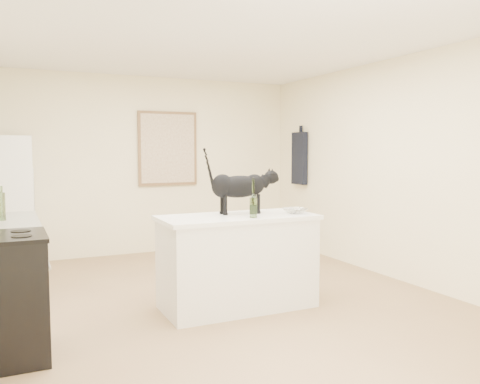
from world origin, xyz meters
name	(u,v)px	position (x,y,z in m)	size (l,w,h in m)	color
floor	(220,303)	(0.00, 0.00, 0.00)	(5.50, 5.50, 0.00)	#987951
ceiling	(219,38)	(0.00, 0.00, 2.60)	(5.50, 5.50, 0.00)	white
wall_back	(148,165)	(0.00, 2.75, 1.30)	(4.50, 4.50, 0.00)	#FFF4C5
wall_front	(441,197)	(0.00, -2.75, 1.30)	(4.50, 4.50, 0.00)	#FFF4C5
wall_right	(397,169)	(2.25, 0.00, 1.30)	(5.50, 5.50, 0.00)	#FFF4C5
island_base	(238,264)	(0.10, -0.20, 0.43)	(1.44, 0.67, 0.86)	white
island_top	(237,217)	(0.10, -0.20, 0.88)	(1.50, 0.70, 0.04)	white
left_cabinets	(3,274)	(-1.95, 0.30, 0.43)	(0.60, 1.40, 0.86)	white
left_countertop	(1,224)	(-1.95, 0.30, 0.88)	(0.62, 1.44, 0.04)	gray
stove	(2,300)	(-1.95, -0.60, 0.45)	(0.60, 0.60, 0.90)	black
fridge	(3,204)	(-1.95, 2.35, 0.85)	(0.68, 0.68, 1.70)	white
artwork_frame	(168,149)	(0.30, 2.72, 1.55)	(0.90, 0.03, 1.10)	brown
artwork_canvas	(168,149)	(0.30, 2.70, 1.55)	(0.82, 0.00, 1.02)	beige
hanging_garment	(299,158)	(2.19, 2.05, 1.40)	(0.08, 0.34, 0.80)	black
black_cat	(239,189)	(0.17, -0.10, 1.14)	(0.69, 0.21, 0.48)	black
wine_bottle	(253,200)	(0.17, -0.41, 1.06)	(0.07, 0.07, 0.33)	#395E25
glass_bowl	(295,211)	(0.68, -0.31, 0.93)	(0.22, 0.22, 0.05)	white
fridge_paper	(32,174)	(-1.60, 2.45, 1.22)	(0.01, 0.14, 0.18)	beige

